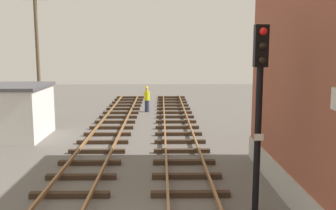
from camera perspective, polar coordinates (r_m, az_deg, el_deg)
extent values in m
cube|color=#38281C|center=(12.22, 3.40, -13.27)|extent=(2.50, 0.24, 0.18)
cube|color=#38281C|center=(13.77, 2.86, -10.68)|extent=(2.50, 0.24, 0.18)
cube|color=#38281C|center=(15.35, 2.44, -8.62)|extent=(2.50, 0.24, 0.18)
cube|color=#38281C|center=(16.95, 2.10, -6.94)|extent=(2.50, 0.24, 0.18)
cube|color=#38281C|center=(18.56, 1.82, -5.56)|extent=(2.50, 0.24, 0.18)
cube|color=#38281C|center=(20.17, 1.59, -4.39)|extent=(2.50, 0.24, 0.18)
cube|color=#38281C|center=(21.80, 1.39, -3.40)|extent=(2.50, 0.24, 0.18)
cube|color=#38281C|center=(23.43, 1.22, -2.54)|extent=(2.50, 0.24, 0.18)
cube|color=#38281C|center=(25.06, 1.08, -1.80)|extent=(2.50, 0.24, 0.18)
cube|color=#38281C|center=(26.70, 0.95, -1.15)|extent=(2.50, 0.24, 0.18)
cube|color=#38281C|center=(28.35, 0.83, -0.57)|extent=(2.50, 0.24, 0.18)
cube|color=#38281C|center=(29.99, 0.73, -0.06)|extent=(2.50, 0.24, 0.18)
cube|color=#38281C|center=(31.64, 0.64, 0.40)|extent=(2.50, 0.24, 0.18)
cube|color=#38281C|center=(33.29, 0.56, 0.81)|extent=(2.50, 0.24, 0.18)
cube|color=#38281C|center=(34.94, 0.48, 1.19)|extent=(2.50, 0.24, 0.18)
cube|color=#38281C|center=(12.52, -14.58, -12.99)|extent=(2.50, 0.24, 0.18)
cube|color=#38281C|center=(14.04, -12.98, -10.52)|extent=(2.50, 0.24, 0.18)
cube|color=#38281C|center=(15.59, -11.71, -8.52)|extent=(2.50, 0.24, 0.18)
cube|color=#38281C|center=(17.17, -10.68, -6.89)|extent=(2.50, 0.24, 0.18)
cube|color=#38281C|center=(18.75, -9.84, -5.53)|extent=(2.50, 0.24, 0.18)
cube|color=#38281C|center=(20.36, -9.12, -4.38)|extent=(2.50, 0.24, 0.18)
cube|color=#38281C|center=(21.97, -8.52, -3.40)|extent=(2.50, 0.24, 0.18)
cube|color=#38281C|center=(23.59, -7.99, -2.55)|extent=(2.50, 0.24, 0.18)
cube|color=#38281C|center=(25.21, -7.54, -1.81)|extent=(2.50, 0.24, 0.18)
cube|color=#38281C|center=(26.84, -7.14, -1.16)|extent=(2.50, 0.24, 0.18)
cube|color=#38281C|center=(28.48, -6.79, -0.59)|extent=(2.50, 0.24, 0.18)
cube|color=#38281C|center=(30.12, -6.47, -0.08)|extent=(2.50, 0.24, 0.18)
cube|color=#38281C|center=(31.76, -6.19, 0.38)|extent=(2.50, 0.24, 0.18)
cube|color=#38281C|center=(33.40, -5.93, 0.79)|extent=(2.50, 0.24, 0.18)
cube|color=#38281C|center=(35.05, -5.70, 1.17)|extent=(2.50, 0.24, 0.18)
cylinder|color=black|center=(10.60, 13.34, -5.66)|extent=(0.18, 0.18, 4.14)
cube|color=black|center=(10.28, 13.85, 8.65)|extent=(0.36, 0.24, 1.10)
sphere|color=red|center=(10.11, 14.19, 10.72)|extent=(0.20, 0.20, 0.20)
sphere|color=black|center=(10.11, 14.12, 8.64)|extent=(0.20, 0.20, 0.20)
sphere|color=black|center=(10.11, 14.04, 6.56)|extent=(0.20, 0.20, 0.20)
cube|color=white|center=(10.42, 13.57, -4.75)|extent=(0.24, 0.03, 0.18)
cube|color=silver|center=(21.05, -21.76, -1.11)|extent=(2.80, 3.60, 2.60)
cube|color=#4C4C51|center=(20.87, -21.98, 2.63)|extent=(3.00, 3.80, 0.16)
cube|color=silver|center=(30.18, -22.76, 0.52)|extent=(4.20, 1.80, 0.80)
cube|color=#1E232D|center=(30.10, -22.84, 1.88)|extent=(2.31, 1.66, 0.64)
cylinder|color=black|center=(30.62, -19.83, 0.04)|extent=(0.64, 0.24, 0.64)
cylinder|color=black|center=(28.94, -20.97, -0.50)|extent=(0.64, 0.24, 0.64)
cylinder|color=brown|center=(28.01, -19.08, 7.21)|extent=(0.24, 0.24, 8.32)
cylinder|color=#262D4C|center=(27.53, -3.20, -0.16)|extent=(0.32, 0.32, 0.85)
cylinder|color=yellow|center=(27.43, -3.21, 1.39)|extent=(0.40, 0.40, 0.65)
sphere|color=tan|center=(27.37, -3.22, 2.32)|extent=(0.24, 0.24, 0.24)
sphere|color=yellow|center=(27.36, -3.22, 2.61)|extent=(0.22, 0.22, 0.22)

